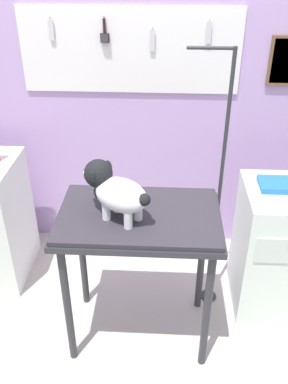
# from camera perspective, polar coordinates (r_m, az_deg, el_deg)

# --- Properties ---
(ground) EXTENTS (4.40, 4.00, 0.04)m
(ground) POSITION_cam_1_polar(r_m,az_deg,el_deg) (2.71, -4.20, -22.49)
(ground) COLOR #B7B0A7
(rear_wall_panel) EXTENTS (4.00, 0.11, 2.30)m
(rear_wall_panel) POSITION_cam_1_polar(r_m,az_deg,el_deg) (3.04, -2.06, 12.07)
(rear_wall_panel) COLOR #B796CE
(rear_wall_panel) RESTS_ON ground
(grooming_table) EXTENTS (0.89, 0.57, 0.90)m
(grooming_table) POSITION_cam_1_polar(r_m,az_deg,el_deg) (2.31, -0.70, -5.13)
(grooming_table) COLOR #2D2D33
(grooming_table) RESTS_ON ground
(grooming_arm) EXTENTS (0.30, 0.11, 1.70)m
(grooming_arm) POSITION_cam_1_polar(r_m,az_deg,el_deg) (2.57, 9.89, -1.24)
(grooming_arm) COLOR #2D2D33
(grooming_arm) RESTS_ON ground
(dog) EXTENTS (0.40, 0.31, 0.30)m
(dog) POSITION_cam_1_polar(r_m,az_deg,el_deg) (2.14, -4.03, 0.25)
(dog) COLOR white
(dog) RESTS_ON grooming_table
(supply_tray) EXTENTS (0.24, 0.18, 0.04)m
(supply_tray) POSITION_cam_1_polar(r_m,az_deg,el_deg) (2.65, 17.89, 0.96)
(supply_tray) COLOR blue
(supply_tray) RESTS_ON cabinet_right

